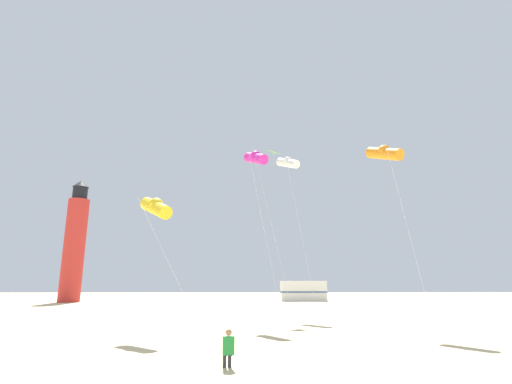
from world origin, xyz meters
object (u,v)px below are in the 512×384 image
object	(u,v)px
lighthouse_distant	(75,243)
kite_tube_orange	(384,153)
kite_tube_gold	(156,207)
rv_van_white	(303,291)
kite_flyer_standing	(228,348)
kite_diamond_lime	(273,159)
kite_tube_magenta	(256,158)
kite_tube_white	(288,163)

from	to	relation	value
lighthouse_distant	kite_tube_orange	bearing A→B (deg)	-45.66
kite_tube_gold	rv_van_white	size ratio (longest dim) A/B	1.09
kite_flyer_standing	kite_tube_orange	world-z (taller)	kite_tube_orange
kite_diamond_lime	lighthouse_distant	world-z (taller)	lighthouse_distant
kite_tube_gold	kite_tube_orange	distance (m)	13.57
lighthouse_distant	rv_van_white	xyz separation A→B (m)	(31.90, 2.40, -6.45)
kite_tube_magenta	lighthouse_distant	xyz separation A→B (m)	(-24.17, 28.82, -3.07)
kite_diamond_lime	rv_van_white	size ratio (longest dim) A/B	2.01
kite_tube_gold	kite_diamond_lime	distance (m)	13.00
kite_tube_gold	kite_tube_white	distance (m)	15.21
kite_tube_magenta	kite_tube_orange	bearing A→B (deg)	-25.83
kite_tube_orange	kite_tube_gold	bearing A→B (deg)	-171.93
kite_tube_magenta	rv_van_white	bearing A→B (deg)	76.09
kite_tube_magenta	rv_van_white	world-z (taller)	kite_tube_magenta
kite_diamond_lime	kite_tube_orange	xyz separation A→B (m)	(6.05, -7.59, -2.04)
kite_flyer_standing	rv_van_white	world-z (taller)	rv_van_white
rv_van_white	kite_tube_magenta	bearing A→B (deg)	-103.68
kite_flyer_standing	lighthouse_distant	bearing A→B (deg)	-69.33
kite_diamond_lime	kite_tube_gold	bearing A→B (deg)	-126.07
kite_tube_magenta	kite_tube_orange	xyz separation A→B (m)	(7.57, -3.66, -0.83)
kite_tube_white	rv_van_white	size ratio (longest dim) A/B	2.04
kite_tube_magenta	kite_diamond_lime	bearing A→B (deg)	68.89
kite_tube_orange	lighthouse_distant	distance (m)	45.47
kite_tube_gold	kite_tube_white	xyz separation A→B (m)	(8.23, 11.25, 6.07)
kite_tube_white	kite_tube_magenta	bearing A→B (deg)	-116.62
kite_tube_white	rv_van_white	xyz separation A→B (m)	(4.85, 25.46, -11.03)
kite_tube_gold	kite_diamond_lime	xyz separation A→B (m)	(6.86, 9.42, 5.77)
kite_flyer_standing	kite_tube_orange	distance (m)	15.77
rv_van_white	lighthouse_distant	bearing A→B (deg)	-175.46
rv_van_white	kite_tube_white	bearing A→B (deg)	-100.54
kite_tube_gold	kite_tube_white	world-z (taller)	kite_tube_white
kite_tube_gold	lighthouse_distant	distance (m)	39.16
kite_tube_magenta	kite_tube_orange	distance (m)	8.45
kite_tube_gold	rv_van_white	world-z (taller)	kite_tube_gold
rv_van_white	kite_flyer_standing	bearing A→B (deg)	-101.29
kite_tube_magenta	lighthouse_distant	world-z (taller)	lighthouse_distant
kite_flyer_standing	kite_tube_orange	xyz separation A→B (m)	(8.79, 9.04, 9.46)
kite_flyer_standing	kite_tube_magenta	distance (m)	16.40
kite_flyer_standing	lighthouse_distant	world-z (taller)	lighthouse_distant
kite_diamond_lime	kite_flyer_standing	bearing A→B (deg)	-99.36
kite_flyer_standing	lighthouse_distant	size ratio (longest dim) A/B	0.07
kite_diamond_lime	kite_tube_white	world-z (taller)	kite_tube_white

